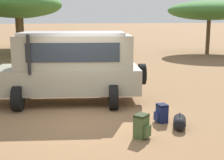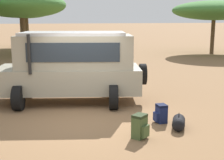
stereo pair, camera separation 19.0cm
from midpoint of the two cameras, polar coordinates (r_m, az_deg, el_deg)
ground_plane at (r=9.16m, az=-4.02°, el=-7.23°), size 320.00×320.00×0.00m
safari_vehicle at (r=10.84m, az=-6.93°, el=2.66°), size 5.48×3.38×2.44m
backpack_beside_front_wheel at (r=7.76m, az=5.83°, el=-8.47°), size 0.46×0.46×0.60m
backpack_cluster_center at (r=8.96m, az=9.54°, el=-6.09°), size 0.37×0.33×0.52m
duffel_bag_low_black_case at (r=8.59m, az=12.71°, el=-7.57°), size 0.55×0.74×0.44m
acacia_tree_left_mid at (r=26.83m, az=-16.01°, el=13.05°), size 7.15×7.63×4.99m
acacia_tree_centre_back at (r=32.37m, az=-15.37°, el=12.34°), size 5.67×5.86×4.62m
acacia_tree_right_mid at (r=27.08m, az=18.38°, el=11.97°), size 6.80×6.40×4.28m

